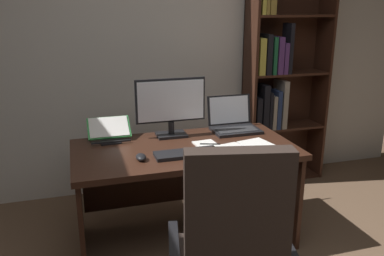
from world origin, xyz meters
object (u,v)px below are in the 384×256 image
object	(u,v)px
monitor	(171,107)
computer_mouse	(141,157)
open_binder	(248,150)
reading_stand_with_book	(109,130)
laptop	(234,123)
keyboard	(187,153)
desk	(182,169)
pen	(210,144)
notepad	(207,145)
bookshelf	(277,80)

from	to	relation	value
monitor	computer_mouse	bearing A→B (deg)	-125.12
computer_mouse	open_binder	xyz separation A→B (m)	(0.71, -0.05, -0.01)
reading_stand_with_book	monitor	bearing A→B (deg)	-5.63
laptop	keyboard	bearing A→B (deg)	-139.36
laptop	computer_mouse	size ratio (longest dim) A/B	3.46
desk	pen	bearing A→B (deg)	-31.21
desk	pen	world-z (taller)	pen
computer_mouse	reading_stand_with_book	world-z (taller)	reading_stand_with_book
laptop	notepad	xyz separation A→B (m)	(-0.32, -0.30, -0.05)
open_binder	desk	bearing A→B (deg)	131.41
keyboard	computer_mouse	bearing A→B (deg)	180.00
laptop	open_binder	world-z (taller)	laptop
open_binder	notepad	bearing A→B (deg)	129.93
computer_mouse	reading_stand_with_book	bearing A→B (deg)	107.62
desk	keyboard	distance (m)	0.32
monitor	computer_mouse	distance (m)	0.56
computer_mouse	pen	bearing A→B (deg)	14.47
laptop	bookshelf	bearing A→B (deg)	39.97
computer_mouse	open_binder	world-z (taller)	computer_mouse
keyboard	notepad	world-z (taller)	keyboard
bookshelf	computer_mouse	world-z (taller)	bookshelf
pen	bookshelf	bearing A→B (deg)	41.72
computer_mouse	notepad	xyz separation A→B (m)	(0.48, 0.13, -0.02)
laptop	pen	distance (m)	0.43
desk	laptop	world-z (taller)	laptop
reading_stand_with_book	open_binder	distance (m)	1.01
computer_mouse	notepad	distance (m)	0.50
laptop	pen	size ratio (longest dim) A/B	2.57
bookshelf	laptop	xyz separation A→B (m)	(-0.66, -0.55, -0.21)
desk	monitor	bearing A→B (deg)	98.68
reading_stand_with_book	open_binder	bearing A→B (deg)	-31.10
keyboard	reading_stand_with_book	xyz separation A→B (m)	(-0.45, 0.47, 0.06)
reading_stand_with_book	computer_mouse	bearing A→B (deg)	-72.38
open_binder	notepad	world-z (taller)	open_binder
laptop	reading_stand_with_book	world-z (taller)	laptop
keyboard	pen	xyz separation A→B (m)	(0.20, 0.13, 0.00)
open_binder	monitor	bearing A→B (deg)	119.05
open_binder	pen	size ratio (longest dim) A/B	3.36
computer_mouse	pen	xyz separation A→B (m)	(0.50, 0.13, -0.01)
keyboard	reading_stand_with_book	distance (m)	0.65
bookshelf	monitor	size ratio (longest dim) A/B	4.03
open_binder	pen	world-z (taller)	open_binder
bookshelf	laptop	distance (m)	0.89
desk	keyboard	world-z (taller)	keyboard
bookshelf	notepad	distance (m)	1.33
open_binder	bookshelf	bearing A→B (deg)	42.15
desk	laptop	size ratio (longest dim) A/B	4.22
reading_stand_with_book	pen	xyz separation A→B (m)	(0.65, -0.34, -0.06)
notepad	monitor	bearing A→B (deg)	121.90
desk	computer_mouse	distance (m)	0.46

